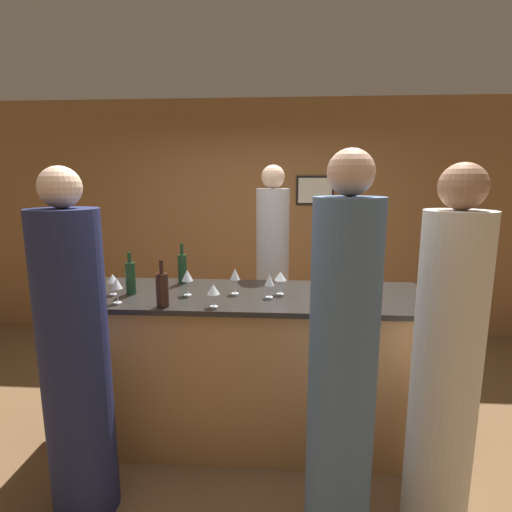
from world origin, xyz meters
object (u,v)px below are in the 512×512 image
at_px(bartender, 272,286).
at_px(wine_bottle_0, 131,277).
at_px(wine_bottle_2, 182,268).
at_px(wine_bottle_1, 162,289).
at_px(guest_1, 445,372).
at_px(guest_0, 342,375).
at_px(guest_2, 76,361).

relative_size(bartender, wine_bottle_0, 6.76).
bearing_deg(wine_bottle_0, bartender, 38.78).
bearing_deg(wine_bottle_2, wine_bottle_1, -87.97).
height_order(guest_1, wine_bottle_2, guest_1).
bearing_deg(bartender, wine_bottle_2, 33.72).
height_order(guest_0, guest_1, guest_0).
relative_size(guest_2, wine_bottle_1, 6.48).
relative_size(guest_0, guest_1, 1.03).
height_order(guest_1, wine_bottle_1, guest_1).
relative_size(bartender, guest_0, 1.00).
bearing_deg(wine_bottle_0, guest_0, -31.31).
xyz_separation_m(wine_bottle_0, wine_bottle_1, (0.31, -0.27, -0.00)).
bearing_deg(guest_0, bartender, 103.41).
xyz_separation_m(guest_1, wine_bottle_0, (-1.87, 0.71, 0.29)).
relative_size(bartender, guest_1, 1.02).
xyz_separation_m(wine_bottle_1, wine_bottle_2, (-0.02, 0.59, 0.01)).
bearing_deg(wine_bottle_1, guest_2, -132.06).
bearing_deg(guest_1, wine_bottle_0, 159.35).
relative_size(guest_0, guest_2, 1.03).
distance_m(guest_1, wine_bottle_1, 1.65).
height_order(guest_2, wine_bottle_0, guest_2).
height_order(bartender, guest_2, bartender).
relative_size(guest_0, wine_bottle_0, 6.79).
bearing_deg(bartender, guest_0, 103.41).
bearing_deg(guest_2, guest_1, -0.86).
relative_size(bartender, wine_bottle_1, 6.67).
relative_size(guest_2, wine_bottle_2, 6.24).
bearing_deg(guest_0, wine_bottle_1, 152.14).
distance_m(wine_bottle_1, wine_bottle_2, 0.59).
height_order(wine_bottle_1, wine_bottle_2, wine_bottle_2).
height_order(guest_0, wine_bottle_0, guest_0).
xyz_separation_m(guest_0, guest_1, (0.53, 0.11, -0.03)).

